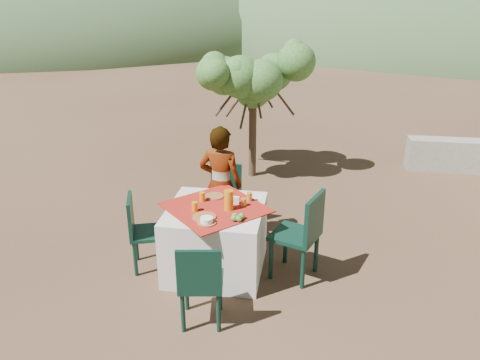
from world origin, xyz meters
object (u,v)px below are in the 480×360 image
Objects in this scene: person at (221,185)px; chair_far at (224,194)px; chair_right at (303,232)px; juice_pitcher at (229,200)px; chair_near at (201,282)px; table at (216,238)px; chair_left at (142,229)px; shrub_tree at (257,84)px.

chair_far is at bearing -79.28° from person.
chair_right reaches higher than juice_pitcher.
juice_pitcher is (0.09, 0.93, 0.39)m from chair_near.
table is 5.99× the size of juice_pitcher.
chair_far is 1.01× the size of chair_near.
chair_right reaches higher than chair_left.
chair_near is at bearing -21.82° from chair_right.
chair_left is 1.10m from person.
chair_right is at bearing 0.69° from juice_pitcher.
person is (0.01, -0.28, 0.25)m from chair_far.
person reaches higher than chair_left.
shrub_tree is at bearing 89.69° from chair_far.
shrub_tree is at bearing -34.62° from chair_left.
chair_left reaches higher than table.
chair_near is at bearing -153.48° from chair_left.
person is 6.74× the size of juice_pitcher.
person is (-0.07, 0.68, 0.35)m from table.
chair_left is 1.75m from chair_right.
shrub_tree is (-0.85, 2.98, 0.98)m from chair_right.
chair_left is at bearing -66.48° from chair_right.
chair_left is 0.59× the size of person.
chair_near is 1.29m from chair_right.
chair_left is 0.87× the size of chair_right.
chair_near reaches higher than table.
shrub_tree reaches higher than table.
chair_far is 0.37m from person.
shrub_tree is at bearing 91.34° from juice_pitcher.
chair_near is 3.97× the size of juice_pitcher.
chair_far is 1.93m from chair_near.
chair_left is at bearing -172.93° from table.
chair_left reaches higher than chair_near.
table is 0.82m from chair_left.
chair_far is (-0.09, 0.96, 0.10)m from table.
chair_right is (0.88, 0.94, 0.07)m from chair_near.
shrub_tree is 3.06m from juice_pitcher.
chair_left is at bearing -54.17° from chair_near.
shrub_tree is at bearing 88.37° from table.
chair_far is at bearing 103.59° from juice_pitcher.
chair_far is 0.59× the size of person.
chair_right is 1.25m from person.
chair_left is at bearing -106.27° from shrub_tree.
table is 0.52m from juice_pitcher.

